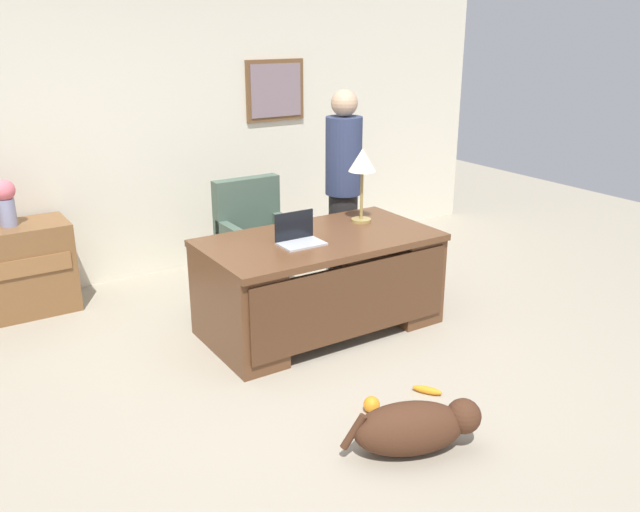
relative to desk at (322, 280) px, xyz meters
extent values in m
plane|color=#9E937F|center=(-0.32, -0.64, -0.41)|extent=(12.00, 12.00, 0.00)
cube|color=beige|center=(-0.32, 1.96, 0.94)|extent=(7.00, 0.12, 2.70)
cube|color=brown|center=(0.67, 1.88, 1.24)|extent=(0.63, 0.03, 0.59)
cube|color=gray|center=(0.67, 1.86, 1.24)|extent=(0.55, 0.01, 0.51)
cube|color=brown|center=(0.00, 0.03, 0.32)|extent=(1.77, 0.96, 0.05)
cube|color=brown|center=(-0.71, 0.03, -0.06)|extent=(0.36, 0.90, 0.70)
cube|color=brown|center=(0.71, 0.03, -0.06)|extent=(0.36, 0.90, 0.70)
cube|color=#4E2F1C|center=(0.00, -0.42, -0.02)|extent=(1.67, 0.04, 0.56)
cube|color=#475B4C|center=(-0.08, 0.84, -0.04)|extent=(0.60, 0.58, 0.18)
cylinder|color=black|center=(-0.08, 0.84, -0.27)|extent=(0.10, 0.10, 0.28)
cylinder|color=black|center=(-0.08, 0.84, -0.38)|extent=(0.52, 0.52, 0.05)
cube|color=#475B4C|center=(-0.08, 1.08, 0.33)|extent=(0.60, 0.12, 0.55)
cube|color=#475B4C|center=(-0.34, 0.84, 0.16)|extent=(0.08, 0.50, 0.22)
cube|color=#475B4C|center=(0.18, 0.84, 0.16)|extent=(0.08, 0.50, 0.22)
cylinder|color=#262323|center=(0.72, 0.76, 0.01)|extent=(0.26, 0.26, 0.84)
cylinder|color=navy|center=(0.72, 0.76, 0.77)|extent=(0.32, 0.32, 0.68)
sphere|color=tan|center=(0.72, 0.76, 1.22)|extent=(0.23, 0.23, 0.23)
ellipsoid|color=#472819|center=(-0.45, -1.60, -0.26)|extent=(0.70, 0.51, 0.30)
sphere|color=#472819|center=(-0.16, -1.72, -0.22)|extent=(0.20, 0.20, 0.20)
cylinder|color=#472819|center=(-0.75, -1.49, -0.24)|extent=(0.15, 0.10, 0.21)
cube|color=#B2B5BA|center=(-0.21, -0.06, 0.35)|extent=(0.32, 0.22, 0.01)
cube|color=black|center=(-0.21, 0.05, 0.46)|extent=(0.32, 0.01, 0.21)
cylinder|color=#9E8447|center=(0.51, 0.19, 0.35)|extent=(0.16, 0.16, 0.02)
cylinder|color=#9E8447|center=(0.51, 0.19, 0.56)|extent=(0.02, 0.02, 0.39)
cone|color=silver|center=(0.51, 0.19, 0.85)|extent=(0.22, 0.22, 0.18)
cylinder|color=#8B90B4|center=(-1.92, 1.61, 0.45)|extent=(0.13, 0.13, 0.22)
sphere|color=#EA6A77|center=(-1.92, 1.61, 0.63)|extent=(0.17, 0.17, 0.17)
sphere|color=orange|center=(-0.38, -1.17, -0.36)|extent=(0.10, 0.10, 0.10)
ellipsoid|color=orange|center=(0.05, -1.19, -0.38)|extent=(0.15, 0.19, 0.05)
camera|label=1|loc=(-2.59, -4.02, 1.88)|focal=37.64mm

